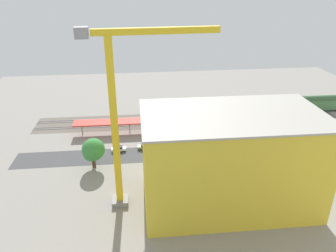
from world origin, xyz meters
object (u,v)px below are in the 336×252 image
Objects in this scene: parked_car_0 at (286,139)px; street_tree_1 at (92,152)px; platform_canopy_near at (153,120)px; parked_car_2 at (240,142)px; parked_car_6 at (145,147)px; traffic_light at (230,143)px; street_tree_3 at (163,146)px; parked_car_4 at (193,145)px; locomotive at (249,109)px; street_tree_0 at (213,148)px; parked_car_7 at (119,149)px; box_truck_1 at (250,154)px; construction_building at (229,160)px; parked_car_3 at (216,142)px; street_tree_2 at (93,150)px; tower_crane at (123,109)px; passenger_coach at (316,103)px; box_truck_0 at (206,157)px; parked_car_5 at (168,146)px; parked_car_1 at (262,140)px.

street_tree_1 is at bearing 8.15° from parked_car_0.
platform_canopy_near is 28.63m from parked_car_2.
parked_car_6 is 24.72m from traffic_light.
street_tree_3 reaches higher than traffic_light.
locomotive is at bearing -137.69° from parked_car_4.
street_tree_1 is at bearing -1.64° from street_tree_0.
parked_car_2 is (11.05, 23.11, -1.16)m from locomotive.
parked_car_7 is 0.53× the size of street_tree_3.
parked_car_7 is 37.58m from box_truck_1.
construction_building reaches higher than parked_car_2.
street_tree_2 reaches higher than parked_car_3.
street_tree_0 is at bearing 173.12° from street_tree_3.
parked_car_0 reaches higher than parked_car_2.
tower_crane is (8.11, 36.40, 18.65)m from platform_canopy_near.
locomotive is 0.73× the size of passenger_coach.
street_tree_3 is at bearing -55.10° from construction_building.
parked_car_4 is 0.11× the size of construction_building.
passenger_coach is 77.42m from parked_car_7.
box_truck_1 reaches higher than box_truck_0.
traffic_light is (-28.02, -16.69, -17.83)m from tower_crane.
parked_car_4 is (14.58, 0.22, -0.02)m from parked_car_2.
parked_car_5 is 0.63× the size of traffic_light.
locomotive is at bearing -118.78° from traffic_light.
parked_car_5 reaches higher than parked_car_1.
parked_car_6 is 17.22m from street_tree_1.
traffic_light is at bearing -179.76° from street_tree_3.
passenger_coach is 4.54× the size of parked_car_3.
parked_car_6 is (3.16, 11.83, -3.24)m from platform_canopy_near.
parked_car_6 is at bearing -18.87° from traffic_light.
street_tree_0 is (-22.83, -15.00, -18.26)m from tower_crane.
construction_building reaches higher than locomotive.
locomotive is at bearing -154.02° from parked_car_7.
street_tree_1 is (54.34, 31.51, 2.68)m from locomotive.
construction_building reaches higher than street_tree_2.
tower_crane is 33.28m from box_truck_0.
parked_car_0 is at bearing -161.30° from box_truck_0.
parked_car_4 is at bearing 0.20° from parked_car_0.
locomotive reaches higher than parked_car_7.
parked_car_4 is 10.43m from street_tree_0.
platform_canopy_near is 11.23× the size of parked_car_0.
box_truck_0 is 7.86m from traffic_light.
parked_car_3 is (44.54, 22.44, -2.53)m from passenger_coach.
street_tree_0 reaches higher than parked_car_5.
passenger_coach is at bearing -153.26° from parked_car_3.
parked_car_3 is at bearing -177.20° from parked_car_5.
traffic_light is at bearing 135.29° from platform_canopy_near.
street_tree_0 is at bearing 160.41° from parked_car_7.
locomotive is 34.68m from parked_car_4.
traffic_light reaches higher than passenger_coach.
parked_car_2 is 44.26m from street_tree_1.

